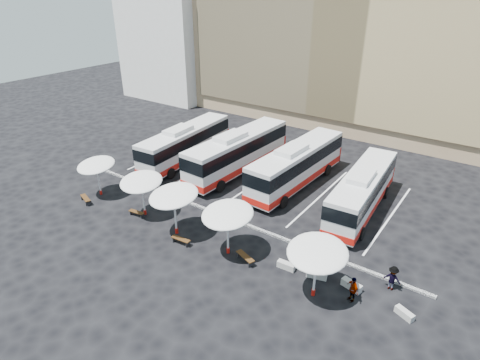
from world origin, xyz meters
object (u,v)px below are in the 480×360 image
Objects in this scene: sunshade_4 at (317,253)px; conc_bench_0 at (286,266)px; passenger_3 at (392,278)px; bus_3 at (362,190)px; wood_bench_0 at (86,199)px; conc_bench_1 at (317,274)px; sunshade_0 at (96,165)px; conc_bench_2 at (352,285)px; bus_2 at (297,164)px; bus_0 at (186,143)px; bus_1 at (238,151)px; sunshade_3 at (228,214)px; passenger_2 at (353,289)px; passenger_1 at (325,260)px; conc_bench_3 at (404,313)px; wood_bench_1 at (137,213)px; sunshade_2 at (174,196)px; sunshade_1 at (141,182)px; wood_bench_3 at (245,257)px; passenger_0 at (320,264)px; wood_bench_2 at (181,240)px.

conc_bench_0 is (-2.53, 1.23, -2.88)m from sunshade_4.
sunshade_4 is at bearing 43.41° from passenger_3.
sunshade_4 is (1.25, -11.07, 1.19)m from bus_3.
conc_bench_1 reaches higher than wood_bench_0.
sunshade_0 reaches higher than conc_bench_2.
bus_2 is 14.53m from passenger_3.
bus_0 is 5.91m from bus_1.
passenger_2 is (8.63, 0.51, -2.25)m from sunshade_3.
bus_0 is 7.05× the size of passenger_1.
bus_2 is 16.75m from conc_bench_3.
conc_bench_0 is 4.23m from conc_bench_2.
conc_bench_0 is (12.89, 1.21, -0.10)m from wood_bench_1.
sunshade_2 is 9.89m from wood_bench_0.
sunshade_1 is 17.26m from passenger_2.
sunshade_4 is 2.43× the size of wood_bench_0.
bus_1 is 14.34m from wood_bench_3.
sunshade_1 reaches higher than passenger_0.
sunshade_3 reaches higher than passenger_3.
sunshade_1 is 2.65× the size of passenger_3.
conc_bench_0 is (12.59, 0.61, -2.68)m from sunshade_1.
wood_bench_1 is (-4.24, -0.08, -2.84)m from sunshade_2.
sunshade_4 is 4.02m from conc_bench_0.
wood_bench_0 is at bearing -84.03° from sunshade_0.
sunshade_4 is 2.80× the size of wood_bench_1.
conc_bench_0 is (11.23, -10.31, -1.89)m from bus_1.
sunshade_3 is at bearing -1.20° from sunshade_0.
passenger_1 is at bearing 82.25° from conc_bench_1.
sunshade_2 is 2.59× the size of passenger_0.
sunshade_1 is 2.60× the size of passenger_2.
bus_1 is 16.21m from passenger_1.
bus_3 reaches higher than wood_bench_3.
conc_bench_1 is (0.72, -9.49, -1.67)m from bus_3.
wood_bench_2 is (5.44, -0.75, 0.03)m from wood_bench_1.
bus_3 is 9.96× the size of conc_bench_0.
sunshade_0 is at bearing 176.54° from sunshade_2.
passenger_1 is (9.58, 3.15, 0.53)m from wood_bench_2.
wood_bench_3 is at bearing -113.65° from bus_3.
passenger_0 is 0.56m from passenger_1.
sunshade_4 is 5.35m from passenger_3.
conc_bench_1 is (20.09, 2.54, -0.13)m from wood_bench_0.
sunshade_4 is at bearing -25.96° from conc_bench_0.
bus_3 is 22.85m from wood_bench_0.
wood_bench_3 is at bearing -141.18° from passenger_2.
bus_2 is at bearing 45.68° from wood_bench_0.
sunshade_4 is at bearing -122.27° from passenger_2.
sunshade_4 is 5.87m from conc_bench_3.
sunshade_1 is at bearing 33.09° from passenger_1.
wood_bench_3 is at bearing 153.03° from passenger_0.
bus_3 is 7.33× the size of passenger_3.
wood_bench_0 is 20.25m from conc_bench_1.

